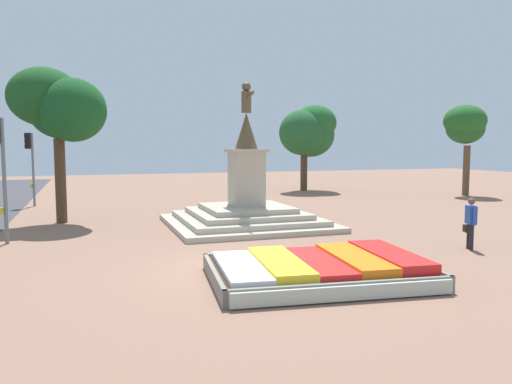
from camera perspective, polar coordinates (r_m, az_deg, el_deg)
The scene contains 9 objects.
ground_plane at distance 12.66m, azimuth -1.14°, elevation -8.82°, with size 85.04×85.04×0.00m, color #8C6651.
flower_planter at distance 11.72m, azimuth 7.50°, elevation -8.79°, with size 5.27×3.94×0.58m.
statue_monument at distance 19.26m, azimuth -1.09°, elevation -1.68°, with size 5.86×5.86×5.47m.
traffic_light_mid_block at distance 17.43m, azimuth -27.25°, elevation 3.47°, with size 0.41×0.28×3.95m.
traffic_light_far_corner at distance 27.62m, azimuth -24.38°, elevation 3.77°, with size 0.42×0.30×3.71m.
pedestrian_with_handbag at distance 16.20m, azimuth 23.31°, elevation -3.04°, with size 0.38×0.70×1.54m.
park_tree_far_left at distance 33.99m, azimuth 6.05°, elevation 6.90°, with size 4.07×3.78×5.78m.
park_tree_behind_statue at distance 33.47m, azimuth 22.79°, elevation 7.07°, with size 2.59×2.66×5.56m.
park_tree_far_right at distance 21.32m, azimuth -21.46°, elevation 9.00°, with size 3.72×3.42×6.14m.
Camera 1 is at (-3.75, -11.69, 3.11)m, focal length 35.00 mm.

